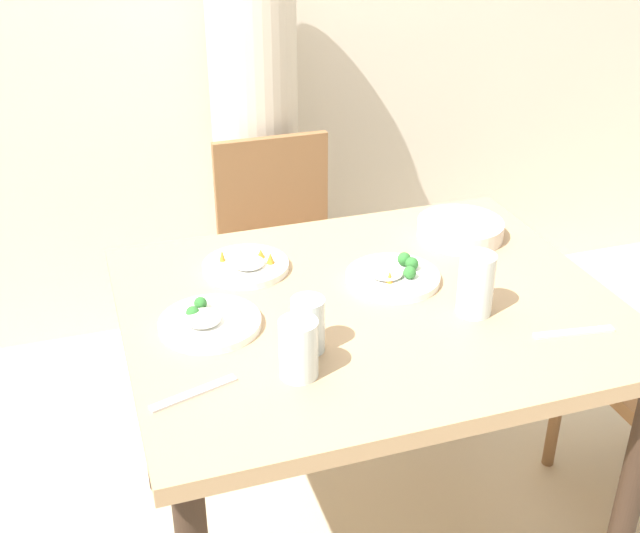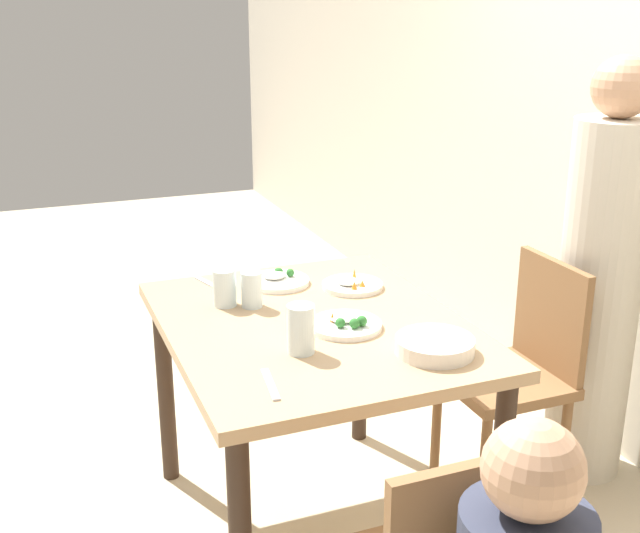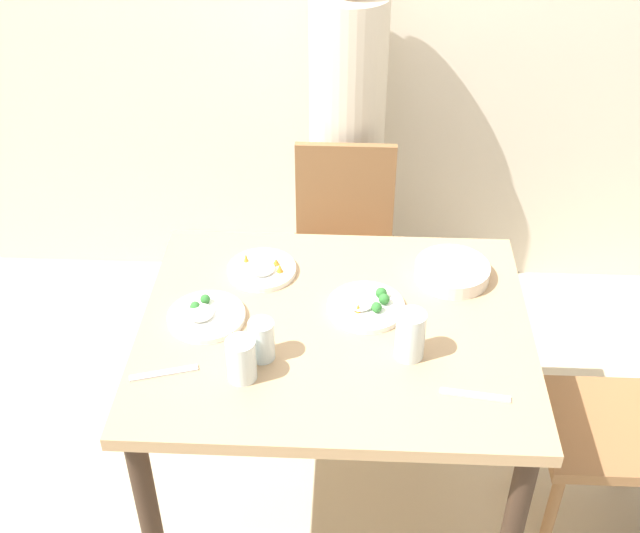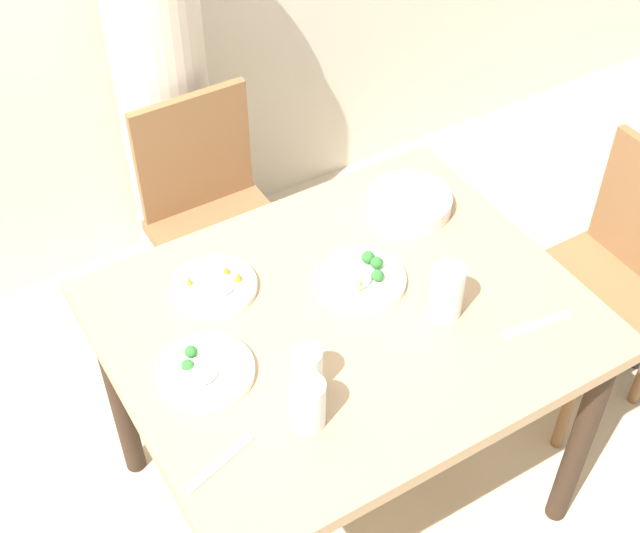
# 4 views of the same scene
# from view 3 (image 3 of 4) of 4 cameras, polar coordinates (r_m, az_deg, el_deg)

# --- Properties ---
(ground_plane) EXTENTS (10.00, 10.00, 0.00)m
(ground_plane) POSITION_cam_3_polar(r_m,az_deg,el_deg) (2.85, 0.91, -16.01)
(ground_plane) COLOR beige
(dining_table) EXTENTS (1.11, 0.91, 0.77)m
(dining_table) POSITION_cam_3_polar(r_m,az_deg,el_deg) (2.35, 1.07, -6.01)
(dining_table) COLOR tan
(dining_table) RESTS_ON ground_plane
(chair_adult_spot) EXTENTS (0.40, 0.40, 0.87)m
(chair_adult_spot) POSITION_cam_3_polar(r_m,az_deg,el_deg) (3.09, 1.68, 1.25)
(chair_adult_spot) COLOR brown
(chair_adult_spot) RESTS_ON ground_plane
(chair_child_spot) EXTENTS (0.40, 0.40, 0.87)m
(chair_child_spot) POSITION_cam_3_polar(r_m,az_deg,el_deg) (2.60, 21.36, -10.08)
(chair_child_spot) COLOR brown
(chair_child_spot) RESTS_ON ground_plane
(person_adult) EXTENTS (0.29, 0.29, 1.56)m
(person_adult) POSITION_cam_3_polar(r_m,az_deg,el_deg) (3.23, 1.90, 8.25)
(person_adult) COLOR beige
(person_adult) RESTS_ON ground_plane
(bowl_curry) EXTENTS (0.23, 0.23, 0.05)m
(bowl_curry) POSITION_cam_3_polar(r_m,az_deg,el_deg) (2.48, 9.38, -0.32)
(bowl_curry) COLOR silver
(bowl_curry) RESTS_ON dining_table
(plate_rice_adult) EXTENTS (0.22, 0.22, 0.05)m
(plate_rice_adult) POSITION_cam_3_polar(r_m,az_deg,el_deg) (2.32, -8.18, -3.46)
(plate_rice_adult) COLOR white
(plate_rice_adult) RESTS_ON dining_table
(plate_rice_child) EXTENTS (0.21, 0.21, 0.05)m
(plate_rice_child) POSITION_cam_3_polar(r_m,az_deg,el_deg) (2.48, -4.14, -0.21)
(plate_rice_child) COLOR white
(plate_rice_child) RESTS_ON dining_table
(plate_noodles) EXTENTS (0.23, 0.23, 0.05)m
(plate_noodles) POSITION_cam_3_polar(r_m,az_deg,el_deg) (2.33, 3.32, -2.81)
(plate_noodles) COLOR white
(plate_noodles) RESTS_ON dining_table
(glass_water_tall) EXTENTS (0.08, 0.08, 0.12)m
(glass_water_tall) POSITION_cam_3_polar(r_m,az_deg,el_deg) (2.10, -5.61, -6.60)
(glass_water_tall) COLOR silver
(glass_water_tall) RESTS_ON dining_table
(glass_water_short) EXTENTS (0.08, 0.08, 0.14)m
(glass_water_short) POSITION_cam_3_polar(r_m,az_deg,el_deg) (2.16, 6.44, -4.87)
(glass_water_short) COLOR silver
(glass_water_short) RESTS_ON dining_table
(glass_water_center) EXTENTS (0.07, 0.07, 0.12)m
(glass_water_center) POSITION_cam_3_polar(r_m,az_deg,el_deg) (2.15, -4.17, -5.25)
(glass_water_center) COLOR silver
(glass_water_center) RESTS_ON dining_table
(fork_steel) EXTENTS (0.18, 0.04, 0.01)m
(fork_steel) POSITION_cam_3_polar(r_m,az_deg,el_deg) (2.12, 10.98, -8.97)
(fork_steel) COLOR silver
(fork_steel) RESTS_ON dining_table
(spoon_steel) EXTENTS (0.18, 0.07, 0.01)m
(spoon_steel) POSITION_cam_3_polar(r_m,az_deg,el_deg) (2.18, -11.04, -7.44)
(spoon_steel) COLOR silver
(spoon_steel) RESTS_ON dining_table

